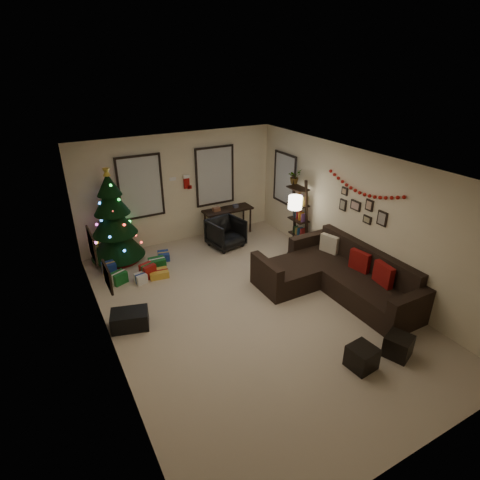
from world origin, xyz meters
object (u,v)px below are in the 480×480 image
object	(u,v)px
sofa	(336,277)
bookshelf	(299,215)
desk_chair	(226,233)
desk	(228,212)
christmas_tree	(114,223)

from	to	relation	value
sofa	bookshelf	size ratio (longest dim) A/B	1.65
sofa	desk_chair	bearing A→B (deg)	109.84
desk	desk_chair	xyz separation A→B (m)	(-0.39, -0.65, -0.26)
christmas_tree	sofa	xyz separation A→B (m)	(3.52, -3.43, -0.63)
desk	desk_chair	distance (m)	0.80
sofa	desk	world-z (taller)	sofa
christmas_tree	desk_chair	xyz separation A→B (m)	(2.50, -0.59, -0.57)
desk_chair	bookshelf	distance (m)	1.84
christmas_tree	desk	size ratio (longest dim) A/B	1.72
sofa	christmas_tree	bearing A→B (deg)	135.79
christmas_tree	desk	bearing A→B (deg)	1.26
bookshelf	desk_chair	bearing A→B (deg)	148.80
desk_chair	bookshelf	xyz separation A→B (m)	(1.51, -0.91, 0.51)
sofa	desk	xyz separation A→B (m)	(-0.63, 3.49, 0.32)
sofa	desk_chair	xyz separation A→B (m)	(-1.03, 2.84, 0.06)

